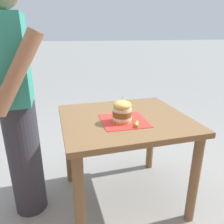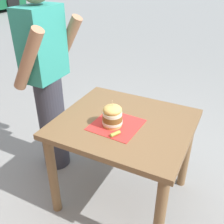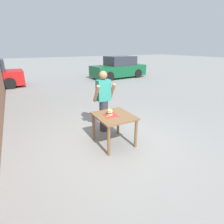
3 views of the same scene
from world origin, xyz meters
name	(u,v)px [view 2 (image 2 of 3)]	position (x,y,z in m)	size (l,w,h in m)	color
ground_plane	(122,195)	(0.00, 0.00, 0.00)	(80.00, 80.00, 0.00)	gray
patio_table	(124,136)	(0.00, 0.00, 0.61)	(0.84, 0.94, 0.75)	brown
serving_paper	(116,125)	(-0.07, 0.03, 0.75)	(0.32, 0.32, 0.00)	red
sandwich	(112,116)	(-0.09, 0.05, 0.83)	(0.14, 0.14, 0.19)	#E5B25B
pickle_spear	(115,134)	(-0.19, -0.02, 0.76)	(0.02, 0.02, 0.07)	#8EA83D
diner_across_table	(47,80)	(0.10, 0.75, 0.88)	(0.55, 0.35, 1.69)	#33333D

